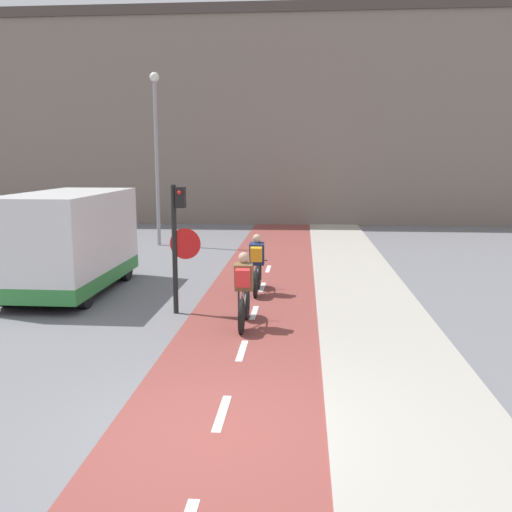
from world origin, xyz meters
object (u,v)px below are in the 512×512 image
Objects in this scene: street_lamp_far at (156,141)px; traffic_light_pole at (178,234)px; cyclist_far at (257,266)px; van at (70,244)px; cyclist_near at (244,292)px.

traffic_light_pole is at bearing -73.18° from street_lamp_far.
traffic_light_pole reaches higher than cyclist_far.
traffic_light_pole is 1.71× the size of cyclist_far.
traffic_light_pole is 0.61× the size of van.
van reaches higher than cyclist_near.
cyclist_far is (1.54, 1.98, -1.04)m from traffic_light_pole.
van is (-3.16, 1.75, -0.51)m from traffic_light_pole.
street_lamp_far is 3.97× the size of cyclist_far.
cyclist_far is 4.73m from van.
street_lamp_far is at bearing 120.03° from cyclist_far.
street_lamp_far is 1.40× the size of van.
cyclist_near is at bearing -90.53° from cyclist_far.
street_lamp_far reaches higher than cyclist_far.
street_lamp_far reaches higher than van.
cyclist_near is (1.51, -0.91, -1.03)m from traffic_light_pole.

